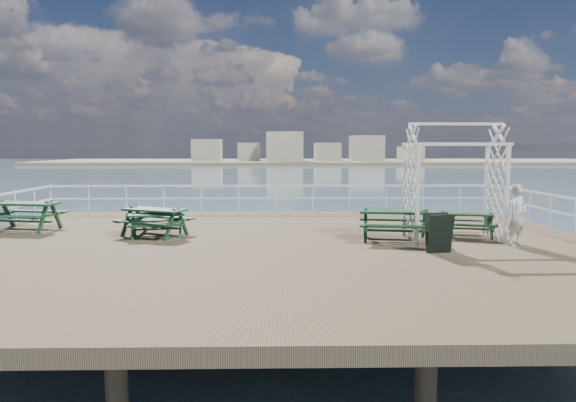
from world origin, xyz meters
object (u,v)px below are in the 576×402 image
(picnic_table_c, at_px, (395,219))
(picnic_table_e, at_px, (466,219))
(picnic_table_d, at_px, (154,216))
(trellis_arbor, at_px, (454,188))
(person, at_px, (517,215))
(picnic_table_a, at_px, (25,210))
(picnic_table_b, at_px, (157,220))

(picnic_table_c, bearing_deg, picnic_table_e, 25.71)
(picnic_table_c, distance_m, picnic_table_d, 6.93)
(picnic_table_e, distance_m, trellis_arbor, 1.23)
(picnic_table_e, height_order, person, person)
(picnic_table_d, distance_m, trellis_arbor, 8.59)
(picnic_table_e, distance_m, person, 1.75)
(trellis_arbor, distance_m, person, 1.79)
(picnic_table_a, bearing_deg, trellis_arbor, 1.76)
(picnic_table_c, height_order, picnic_table_d, picnic_table_c)
(person, bearing_deg, picnic_table_e, 84.53)
(picnic_table_c, relative_size, picnic_table_e, 1.19)
(picnic_table_d, height_order, trellis_arbor, trellis_arbor)
(picnic_table_d, bearing_deg, person, 14.62)
(picnic_table_d, relative_size, person, 1.41)
(picnic_table_c, height_order, person, person)
(picnic_table_a, distance_m, picnic_table_c, 11.33)
(picnic_table_d, bearing_deg, picnic_table_c, 17.30)
(picnic_table_b, bearing_deg, picnic_table_d, 108.28)
(picnic_table_d, xyz_separation_m, trellis_arbor, (8.51, -0.80, 0.87))
(picnic_table_a, bearing_deg, picnic_table_c, -0.09)
(picnic_table_a, height_order, picnic_table_d, picnic_table_a)
(picnic_table_b, bearing_deg, picnic_table_c, -17.32)
(picnic_table_d, height_order, picnic_table_e, picnic_table_d)
(picnic_table_d, bearing_deg, picnic_table_e, 23.27)
(picnic_table_a, distance_m, picnic_table_b, 4.58)
(picnic_table_c, height_order, picnic_table_e, picnic_table_c)
(picnic_table_b, bearing_deg, picnic_table_a, 152.71)
(picnic_table_e, bearing_deg, picnic_table_d, -167.95)
(picnic_table_c, relative_size, trellis_arbor, 0.67)
(picnic_table_a, relative_size, picnic_table_b, 1.27)
(picnic_table_b, relative_size, picnic_table_d, 0.78)
(picnic_table_a, relative_size, trellis_arbor, 0.70)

